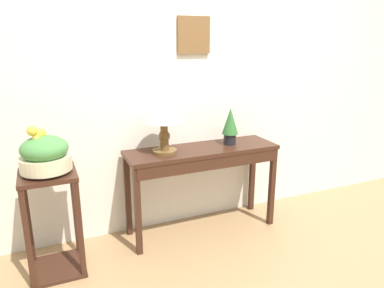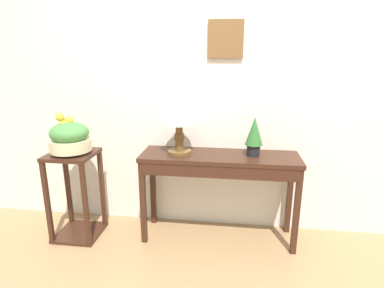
% 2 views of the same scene
% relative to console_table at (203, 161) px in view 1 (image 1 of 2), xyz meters
% --- Properties ---
extents(back_wall_with_art, '(9.00, 0.13, 2.80)m').
position_rel_console_table_xyz_m(back_wall_with_art, '(0.06, 0.31, 0.74)').
color(back_wall_with_art, silver).
rests_on(back_wall_with_art, ground).
extents(console_table, '(1.31, 0.39, 0.77)m').
position_rel_console_table_xyz_m(console_table, '(0.00, 0.00, 0.00)').
color(console_table, '#381E14').
rests_on(console_table, ground).
extents(table_lamp, '(0.30, 0.30, 0.49)m').
position_rel_console_table_xyz_m(table_lamp, '(-0.34, 0.02, 0.45)').
color(table_lamp, brown).
rests_on(table_lamp, console_table).
extents(potted_plant_on_console, '(0.14, 0.14, 0.32)m').
position_rel_console_table_xyz_m(potted_plant_on_console, '(0.27, 0.04, 0.28)').
color(potted_plant_on_console, black).
rests_on(potted_plant_on_console, console_table).
extents(pedestal_stand_left, '(0.38, 0.38, 0.77)m').
position_rel_console_table_xyz_m(pedestal_stand_left, '(-1.23, -0.10, -0.27)').
color(pedestal_stand_left, '#381E14').
rests_on(pedestal_stand_left, ground).
extents(planter_bowl_wide, '(0.34, 0.34, 0.34)m').
position_rel_console_table_xyz_m(planter_bowl_wide, '(-1.23, -0.10, 0.25)').
color(planter_bowl_wide, beige).
rests_on(planter_bowl_wide, pedestal_stand_left).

